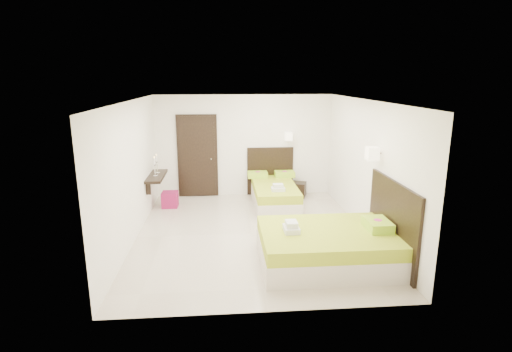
{
  "coord_description": "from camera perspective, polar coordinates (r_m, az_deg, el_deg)",
  "views": [
    {
      "loc": [
        -0.55,
        -7.4,
        3.01
      ],
      "look_at": [
        0.1,
        0.3,
        1.1
      ],
      "focal_mm": 28.0,
      "sensor_mm": 36.0,
      "label": 1
    }
  ],
  "objects": [
    {
      "name": "bed_single",
      "position": [
        9.71,
        2.64,
        -2.3
      ],
      "size": [
        1.2,
        2.01,
        1.65
      ],
      "color": "beige",
      "rests_on": "ground"
    },
    {
      "name": "floor",
      "position": [
        8.01,
        -0.54,
        -8.19
      ],
      "size": [
        5.5,
        5.5,
        0.0
      ],
      "primitive_type": "plane",
      "color": "beige",
      "rests_on": "ground"
    },
    {
      "name": "nightstand",
      "position": [
        10.42,
        5.93,
        -1.92
      ],
      "size": [
        0.52,
        0.49,
        0.37
      ],
      "primitive_type": "cube",
      "rotation": [
        0.0,
        0.0,
        -0.34
      ],
      "color": "black",
      "rests_on": "ground"
    },
    {
      "name": "bed_double",
      "position": [
        6.82,
        10.76,
        -9.61
      ],
      "size": [
        2.21,
        1.88,
        1.83
      ],
      "color": "beige",
      "rests_on": "ground"
    },
    {
      "name": "console_shelf",
      "position": [
        9.39,
        -14.08,
        -0.05
      ],
      "size": [
        0.35,
        1.2,
        0.78
      ],
      "color": "black",
      "rests_on": "ground"
    },
    {
      "name": "door",
      "position": [
        10.31,
        -8.35,
        2.78
      ],
      "size": [
        1.02,
        0.15,
        2.14
      ],
      "color": "black",
      "rests_on": "ground"
    },
    {
      "name": "ottoman",
      "position": [
        9.75,
        -12.19,
        -3.29
      ],
      "size": [
        0.37,
        0.37,
        0.37
      ],
      "primitive_type": "cube",
      "rotation": [
        0.0,
        0.0,
        -0.02
      ],
      "color": "maroon",
      "rests_on": "ground"
    }
  ]
}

